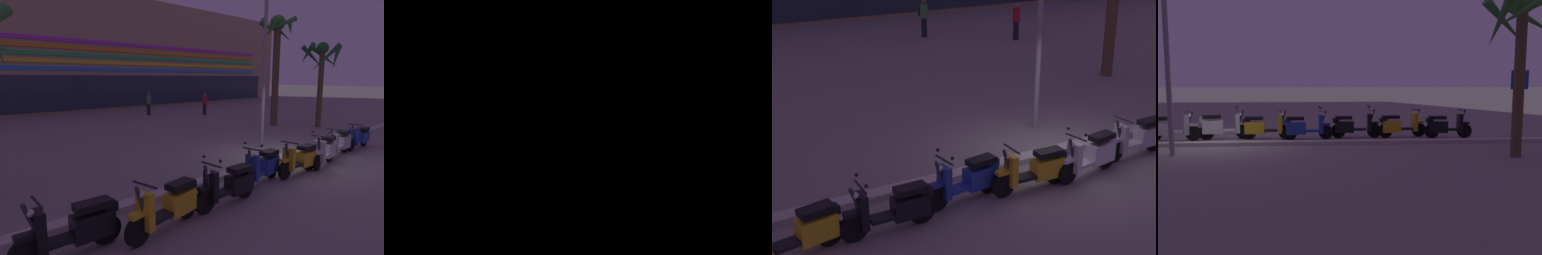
# 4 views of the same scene
# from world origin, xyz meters

# --- Properties ---
(ground_plane) EXTENTS (200.00, 200.00, 0.00)m
(ground_plane) POSITION_xyz_m (0.00, 0.00, 0.00)
(ground_plane) COLOR gray
(curb_strip) EXTENTS (60.00, 0.36, 0.12)m
(curb_strip) POSITION_xyz_m (0.00, 0.20, 0.06)
(curb_strip) COLOR #BCB7AD
(curb_strip) RESTS_ON ground
(mall_facade_backdrop) EXTENTS (56.58, 11.90, 10.03)m
(mall_facade_backdrop) POSITION_xyz_m (-0.86, 25.45, 5.00)
(mall_facade_backdrop) COLOR tan
(mall_facade_backdrop) RESTS_ON ground
(scooter_black_lead_nearest) EXTENTS (1.73, 0.56, 1.04)m
(scooter_black_lead_nearest) POSITION_xyz_m (-7.95, -0.83, 0.44)
(scooter_black_lead_nearest) COLOR black
(scooter_black_lead_nearest) RESTS_ON ground
(scooter_yellow_mid_front) EXTENTS (1.82, 0.67, 1.04)m
(scooter_yellow_mid_front) POSITION_xyz_m (-6.33, -1.13, 0.45)
(scooter_yellow_mid_front) COLOR black
(scooter_yellow_mid_front) RESTS_ON ground
(scooter_black_gap_after_mid) EXTENTS (1.83, 0.56, 1.17)m
(scooter_black_gap_after_mid) POSITION_xyz_m (-4.63, -1.14, 0.44)
(scooter_black_gap_after_mid) COLOR black
(scooter_black_gap_after_mid) RESTS_ON ground
(scooter_blue_mid_rear) EXTENTS (1.79, 0.58, 1.17)m
(scooter_blue_mid_rear) POSITION_xyz_m (-2.89, -0.80, 0.45)
(scooter_blue_mid_rear) COLOR black
(scooter_blue_mid_rear) RESTS_ON ground
(scooter_yellow_second_in_line) EXTENTS (1.82, 0.56, 1.04)m
(scooter_yellow_second_in_line) POSITION_xyz_m (-1.45, -1.07, 0.44)
(scooter_yellow_second_in_line) COLOR black
(scooter_yellow_second_in_line) RESTS_ON ground
(scooter_white_mid_centre) EXTENTS (1.77, 0.61, 1.17)m
(scooter_white_mid_centre) POSITION_xyz_m (0.03, -1.12, 0.47)
(scooter_white_mid_centre) COLOR black
(scooter_white_mid_centre) RESTS_ON ground
(scooter_silver_last_in_row) EXTENTS (1.83, 0.56, 1.04)m
(scooter_silver_last_in_row) POSITION_xyz_m (1.72, -0.88, 0.46)
(scooter_silver_last_in_row) COLOR black
(scooter_silver_last_in_row) RESTS_ON ground
(scooter_blue_tail_end) EXTENTS (1.84, 0.56, 1.04)m
(scooter_blue_tail_end) POSITION_xyz_m (3.43, -0.94, 0.44)
(scooter_blue_tail_end) COLOR black
(scooter_blue_tail_end) RESTS_ON ground
(palm_tree_mid_walkway) EXTENTS (2.34, 2.38, 6.29)m
(palm_tree_mid_walkway) POSITION_xyz_m (5.97, 4.75, 4.60)
(palm_tree_mid_walkway) COLOR brown
(palm_tree_mid_walkway) RESTS_ON ground
(palm_tree_near_sign) EXTENTS (2.46, 2.46, 4.74)m
(palm_tree_near_sign) POSITION_xyz_m (7.35, 2.71, 3.55)
(palm_tree_near_sign) COLOR brown
(palm_tree_near_sign) RESTS_ON ground
(pedestrian_strolling_near_curb) EXTENTS (0.34, 0.34, 1.63)m
(pedestrian_strolling_near_curb) POSITION_xyz_m (6.61, 11.26, 0.85)
(pedestrian_strolling_near_curb) COLOR black
(pedestrian_strolling_near_curb) RESTS_ON ground
(pedestrian_window_shopping) EXTENTS (0.35, 0.46, 1.74)m
(pedestrian_window_shopping) POSITION_xyz_m (3.26, 13.85, 0.93)
(pedestrian_window_shopping) COLOR black
(pedestrian_window_shopping) RESTS_ON ground
(street_lamp) EXTENTS (0.36, 0.36, 6.38)m
(street_lamp) POSITION_xyz_m (0.67, 1.80, 3.91)
(street_lamp) COLOR #939399
(street_lamp) RESTS_ON ground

